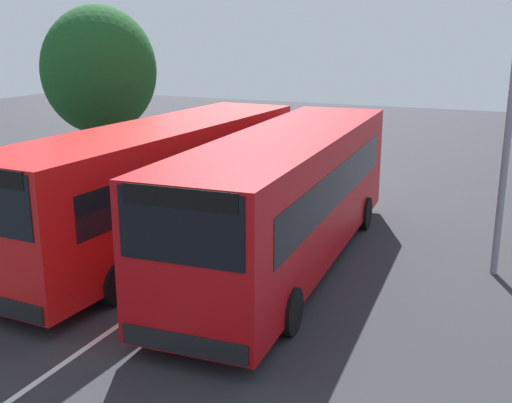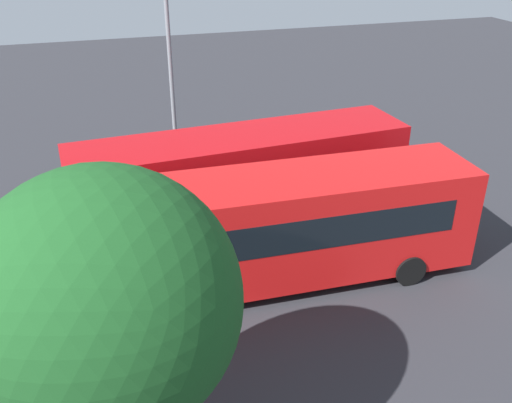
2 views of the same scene
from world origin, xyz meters
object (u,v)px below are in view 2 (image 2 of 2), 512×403
(street_lamp, at_px, (174,71))
(depot_tree, at_px, (106,306))
(bus_far_left, at_px, (281,226))
(bus_center_left, at_px, (243,176))

(street_lamp, relative_size, depot_tree, 1.15)
(bus_far_left, bearing_deg, depot_tree, -129.30)
(bus_center_left, height_order, street_lamp, street_lamp)
(bus_center_left, bearing_deg, street_lamp, 103.47)
(bus_center_left, xyz_separation_m, street_lamp, (-1.35, 4.40, 2.49))
(bus_center_left, height_order, depot_tree, depot_tree)
(depot_tree, bearing_deg, bus_center_left, 62.41)
(street_lamp, distance_m, depot_tree, 13.69)
(bus_far_left, xyz_separation_m, bus_center_left, (-0.11, 3.44, 0.00))
(bus_far_left, xyz_separation_m, street_lamp, (-1.46, 7.84, 2.49))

